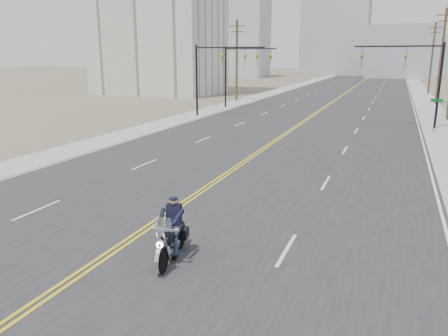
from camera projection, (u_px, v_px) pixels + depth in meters
ground_plane at (71, 281)px, 11.80m from camera, size 400.00×400.00×0.00m
road at (348, 91)px, 74.93m from camera, size 20.00×200.00×0.01m
sidewalk_left at (283, 90)px, 78.99m from camera, size 3.00×200.00×0.01m
sidewalk_right at (421, 93)px, 70.87m from camera, size 3.00×200.00×0.01m
traffic_mast_left at (215, 66)px, 42.60m from camera, size 7.10×0.26×7.00m
traffic_mast_right at (415, 68)px, 36.26m from camera, size 7.10×0.26×7.00m
traffic_mast_far at (239, 65)px, 49.95m from camera, size 6.10×0.26×7.00m
street_sign at (436, 109)px, 34.59m from camera, size 0.90×0.06×2.62m
utility_pole_d at (441, 55)px, 53.70m from camera, size 2.20×0.30×11.50m
utility_pole_e at (432, 57)px, 69.09m from camera, size 2.20×0.30×11.00m
utility_pole_left at (237, 59)px, 58.14m from camera, size 2.20×0.30×10.50m
haze_bldg_a at (242, 38)px, 125.13m from camera, size 14.00×12.00×22.00m
haze_bldg_b at (401, 52)px, 119.96m from camera, size 18.00×14.00×14.00m
haze_bldg_d at (336, 33)px, 139.06m from camera, size 20.00×15.00×26.00m
haze_bldg_f at (214, 49)px, 144.70m from camera, size 12.00×12.00×16.00m
motorcyclist at (171, 230)px, 12.84m from camera, size 1.43×2.54×1.87m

